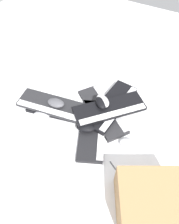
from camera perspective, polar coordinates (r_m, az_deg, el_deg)
ground_plane at (r=1.39m, az=0.35°, el=-1.88°), size 3.20×3.20×0.00m
keyboard_0 at (r=1.43m, az=-7.25°, el=0.82°), size 0.46×0.24×0.03m
keyboard_1 at (r=1.33m, az=0.84°, el=-4.48°), size 0.31×0.46×0.03m
keyboard_2 at (r=1.41m, az=3.42°, el=0.31°), size 0.44×0.38×0.03m
keyboard_3 at (r=1.41m, az=5.85°, el=1.71°), size 0.19×0.45×0.03m
keyboard_4 at (r=1.42m, az=-9.86°, el=1.74°), size 0.46×0.22×0.03m
keyboard_5 at (r=1.35m, az=5.26°, el=0.83°), size 0.41×0.42×0.03m
mouse_0 at (r=1.38m, az=-8.79°, el=2.39°), size 0.12×0.08×0.04m
mouse_1 at (r=1.42m, az=-12.47°, el=-0.77°), size 0.13×0.12×0.04m
mouse_2 at (r=1.34m, az=3.49°, el=2.96°), size 0.13×0.12×0.04m
mouse_3 at (r=1.29m, az=10.21°, el=-8.01°), size 0.12×0.10×0.04m
mouse_4 at (r=1.34m, az=3.15°, el=2.69°), size 0.12×0.13×0.04m
mouse_5 at (r=1.29m, az=-0.94°, el=-4.06°), size 0.13×0.10×0.04m
cable_0 at (r=1.24m, az=17.74°, el=-16.87°), size 0.48×0.18×0.01m
cardboard_box at (r=1.11m, az=15.28°, el=-21.20°), size 0.38×0.36×0.17m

